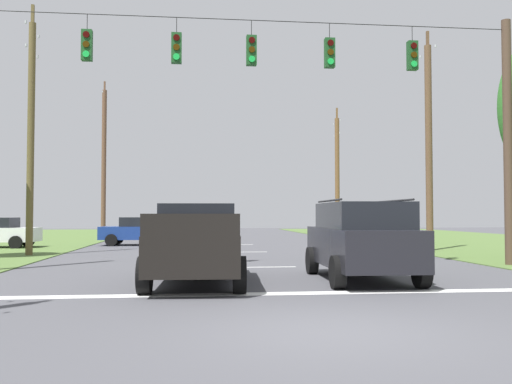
# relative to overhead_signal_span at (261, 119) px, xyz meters

# --- Properties ---
(ground_plane) EXTENTS (120.00, 120.00, 0.00)m
(ground_plane) POSITION_rel_overhead_signal_span_xyz_m (-0.08, -9.58, -4.69)
(ground_plane) COLOR #47474C
(stop_bar_stripe) EXTENTS (14.25, 0.45, 0.01)m
(stop_bar_stripe) POSITION_rel_overhead_signal_span_xyz_m (-0.08, -5.68, -4.69)
(stop_bar_stripe) COLOR white
(stop_bar_stripe) RESTS_ON ground
(lane_dash_0) EXTENTS (2.50, 0.15, 0.01)m
(lane_dash_0) POSITION_rel_overhead_signal_span_xyz_m (-0.08, 0.32, -4.69)
(lane_dash_0) COLOR white
(lane_dash_0) RESTS_ON ground
(lane_dash_1) EXTENTS (2.50, 0.15, 0.01)m
(lane_dash_1) POSITION_rel_overhead_signal_span_xyz_m (-0.08, 7.53, -4.69)
(lane_dash_1) COLOR white
(lane_dash_1) RESTS_ON ground
(lane_dash_2) EXTENTS (2.50, 0.15, 0.01)m
(lane_dash_2) POSITION_rel_overhead_signal_span_xyz_m (-0.08, 13.65, -4.69)
(lane_dash_2) COLOR white
(lane_dash_2) RESTS_ON ground
(lane_dash_3) EXTENTS (2.50, 0.15, 0.01)m
(lane_dash_3) POSITION_rel_overhead_signal_span_xyz_m (-0.08, 23.07, -4.69)
(lane_dash_3) COLOR white
(lane_dash_3) RESTS_ON ground
(lane_dash_4) EXTENTS (2.50, 0.15, 0.01)m
(lane_dash_4) POSITION_rel_overhead_signal_span_xyz_m (-0.08, 26.49, -4.69)
(lane_dash_4) COLOR white
(lane_dash_4) RESTS_ON ground
(overhead_signal_span) EXTENTS (16.72, 0.31, 8.18)m
(overhead_signal_span) POSITION_rel_overhead_signal_span_xyz_m (0.00, 0.00, 0.00)
(overhead_signal_span) COLOR #4E3A2C
(overhead_signal_span) RESTS_ON ground
(pickup_truck) EXTENTS (2.50, 5.49, 1.95)m
(pickup_truck) POSITION_rel_overhead_signal_span_xyz_m (-2.02, -3.62, -3.72)
(pickup_truck) COLOR black
(pickup_truck) RESTS_ON ground
(suv_black) EXTENTS (2.34, 4.86, 2.05)m
(suv_black) POSITION_rel_overhead_signal_span_xyz_m (2.17, -3.55, -3.63)
(suv_black) COLOR black
(suv_black) RESTS_ON ground
(distant_car_oncoming) EXTENTS (4.39, 2.20, 1.52)m
(distant_car_oncoming) POSITION_rel_overhead_signal_span_xyz_m (-4.95, 13.69, -3.90)
(distant_car_oncoming) COLOR navy
(distant_car_oncoming) RESTS_ON ground
(utility_pole_mid_right) EXTENTS (0.32, 1.79, 10.20)m
(utility_pole_mid_right) POSITION_rel_overhead_signal_span_xyz_m (8.70, 7.32, 0.22)
(utility_pole_mid_right) COLOR brown
(utility_pole_mid_right) RESTS_ON ground
(utility_pole_far_right) EXTENTS (0.33, 1.97, 9.57)m
(utility_pole_far_right) POSITION_rel_overhead_signal_span_xyz_m (8.43, 23.07, -0.07)
(utility_pole_far_right) COLOR brown
(utility_pole_far_right) RESTS_ON ground
(utility_pole_mid_left) EXTENTS (0.28, 1.93, 10.33)m
(utility_pole_mid_left) POSITION_rel_overhead_signal_span_xyz_m (-8.73, 6.23, 0.41)
(utility_pole_mid_left) COLOR brown
(utility_pole_mid_left) RESTS_ON ground
(utility_pole_far_left) EXTENTS (0.33, 1.75, 11.32)m
(utility_pole_far_left) POSITION_rel_overhead_signal_span_xyz_m (-8.57, 23.97, 0.78)
(utility_pole_far_left) COLOR brown
(utility_pole_far_left) RESTS_ON ground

